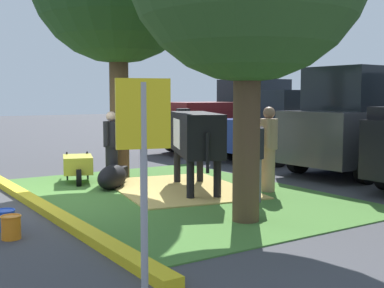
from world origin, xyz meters
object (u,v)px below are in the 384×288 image
parking_sign (144,152)px  bucket_orange (11,227)px  calf_lying (113,177)px  sedan_blue (290,126)px  suv_dark_grey (371,120)px  cow_holstein (195,134)px  wheelbarrow (78,165)px  person_visitor_far (269,147)px  bucket_blue (4,219)px  person_handler (111,145)px  person_visitor_near (254,157)px  pickup_truck_maroon (235,118)px

parking_sign → bucket_orange: bearing=-174.7°
calf_lying → parking_sign: (5.74, -2.34, 1.17)m
calf_lying → bucket_orange: size_ratio=3.73×
bucket_orange → sedan_blue: sedan_blue is taller
bucket_orange → suv_dark_grey: (-1.15, 8.79, 1.11)m
cow_holstein → parking_sign: parking_sign is taller
wheelbarrow → parking_sign: (6.76, -2.00, 1.03)m
calf_lying → person_visitor_far: person_visitor_far is taller
bucket_blue → calf_lying: bearing=128.7°
calf_lying → person_handler: (-0.60, 0.26, 0.58)m
cow_holstein → person_visitor_near: size_ratio=1.96×
person_visitor_near → bucket_blue: size_ratio=5.00×
person_handler → sedan_blue: 6.09m
wheelbarrow → sedan_blue: 6.67m
cow_holstein → person_visitor_near: bearing=6.9°
parking_sign → bucket_blue: bearing=-176.1°
calf_lying → pickup_truck_maroon: bearing=123.2°
person_visitor_far → wheelbarrow: bearing=-138.6°
parking_sign → suv_dark_grey: bearing=116.8°
pickup_truck_maroon → person_handler: bearing=-59.8°
bucket_orange → sedan_blue: bearing=114.4°
calf_lying → person_handler: bearing=156.9°
cow_holstein → suv_dark_grey: 4.89m
person_visitor_near → bucket_blue: 4.16m
cow_holstein → pickup_truck_maroon: pickup_truck_maroon is taller
person_visitor_near → person_visitor_far: 1.05m
calf_lying → parking_sign: bearing=-22.2°
person_handler → person_visitor_far: size_ratio=0.93×
cow_holstein → suv_dark_grey: suv_dark_grey is taller
bucket_blue → wheelbarrow: bearing=144.0°
person_visitor_near → parking_sign: parking_sign is taller
person_visitor_far → suv_dark_grey: suv_dark_grey is taller
cow_holstein → bucket_orange: bearing=-68.3°
person_handler → person_visitor_near: bearing=20.7°
parking_sign → bucket_orange: (-3.13, -0.29, -1.25)m
person_visitor_far → parking_sign: size_ratio=0.83×
suv_dark_grey → person_visitor_near: bearing=-76.1°
wheelbarrow → parking_sign: 7.12m
cow_holstein → bucket_blue: size_ratio=9.80×
bucket_blue → cow_holstein: bearing=105.0°
wheelbarrow → bucket_orange: bearing=-32.3°
bucket_blue → pickup_truck_maroon: pickup_truck_maroon is taller
cow_holstein → pickup_truck_maroon: 7.32m
parking_sign → bucket_orange: 3.39m
bucket_blue → sedan_blue: bearing=111.6°
person_handler → parking_sign: 6.88m
person_handler → person_visitor_near: (3.22, 1.22, -0.01)m
cow_holstein → wheelbarrow: 2.73m
wheelbarrow → parking_sign: size_ratio=0.80×
calf_lying → wheelbarrow: wheelbarrow is taller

